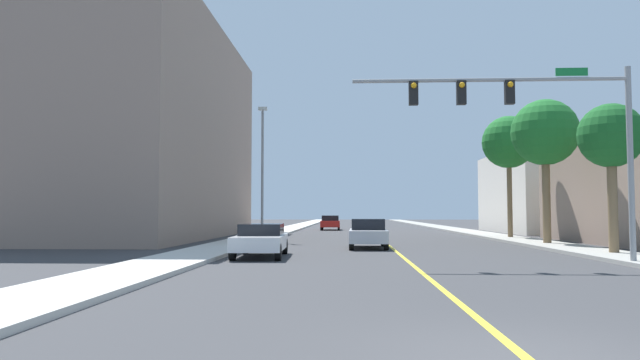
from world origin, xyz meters
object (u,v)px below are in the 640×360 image
car_red (330,223)px  palm_near (611,138)px  car_silver (368,233)px  street_lamp (262,166)px  traffic_signal_mast (536,116)px  car_white (261,239)px  palm_far (509,143)px  palm_mid (545,134)px

car_red → palm_near: bearing=-70.5°
car_silver → car_red: bearing=96.4°
street_lamp → car_silver: size_ratio=1.83×
car_red → car_silver: 29.77m
street_lamp → traffic_signal_mast: bearing=-52.9°
car_white → palm_far: bearing=-133.9°
street_lamp → car_silver: bearing=-47.1°
traffic_signal_mast → car_red: 39.74m
traffic_signal_mast → palm_near: 6.05m
traffic_signal_mast → car_white: 11.41m
street_lamp → palm_mid: (16.20, -4.19, 1.36)m
palm_mid → car_silver: palm_mid is taller
palm_near → palm_mid: (-0.15, 7.51, 1.21)m
street_lamp → car_silver: 10.23m
traffic_signal_mast → palm_near: size_ratio=1.56×
traffic_signal_mast → car_silver: bearing=121.8°
traffic_signal_mast → car_white: (-10.08, 2.98, -4.45)m
car_red → traffic_signal_mast: bearing=-78.6°
traffic_signal_mast → palm_mid: (4.23, 11.67, 0.95)m
palm_near → street_lamp: bearing=144.4°
palm_mid → street_lamp: bearing=165.5°
car_silver → car_white: car_silver is taller
street_lamp → palm_mid: bearing=-14.5°
palm_near → car_white: (-14.46, -1.18, -4.19)m
street_lamp → car_white: size_ratio=1.80×
car_red → car_white: size_ratio=0.98×
traffic_signal_mast → car_silver: size_ratio=2.12×
car_red → car_white: bearing=-93.6°
palm_near → car_silver: 11.79m
traffic_signal_mast → car_red: (-8.38, 38.59, -4.40)m
traffic_signal_mast → car_white: traffic_signal_mast is taller
traffic_signal_mast → street_lamp: (-11.97, 15.85, -0.41)m
traffic_signal_mast → palm_mid: bearing=70.1°
traffic_signal_mast → palm_mid: size_ratio=1.23×
car_red → car_white: 35.65m
palm_near → car_red: bearing=110.3°
car_silver → palm_near: bearing=-24.8°
palm_mid → palm_near: bearing=-88.8°
street_lamp → palm_far: size_ratio=1.02×
car_silver → palm_mid: bearing=16.4°
traffic_signal_mast → street_lamp: 19.87m
palm_far → car_red: (-12.73, 19.41, -5.75)m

